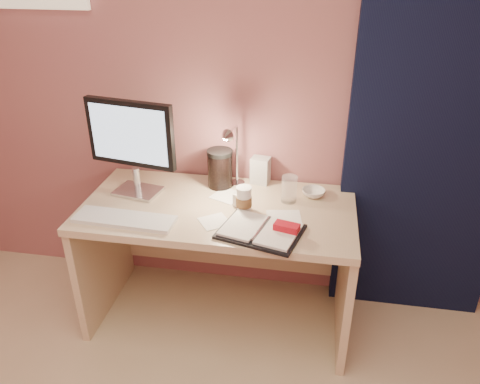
% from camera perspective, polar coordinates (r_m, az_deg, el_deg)
% --- Properties ---
extents(room, '(3.50, 3.50, 3.50)m').
position_cam_1_polar(room, '(2.52, 20.58, 8.03)').
color(room, '#C6B28E').
rests_on(room, ground).
extents(desk, '(1.40, 0.70, 0.73)m').
position_cam_1_polar(desk, '(2.58, -2.26, -5.32)').
color(desk, '#C8B08D').
rests_on(desk, ground).
extents(monitor, '(0.48, 0.21, 0.51)m').
position_cam_1_polar(monitor, '(2.47, -13.02, 6.26)').
color(monitor, silver).
rests_on(monitor, desk).
extents(keyboard, '(0.50, 0.17, 0.02)m').
position_cam_1_polar(keyboard, '(2.34, -13.90, -3.24)').
color(keyboard, silver).
rests_on(keyboard, desk).
extents(planner, '(0.42, 0.36, 0.06)m').
position_cam_1_polar(planner, '(2.18, 2.79, -4.69)').
color(planner, black).
rests_on(planner, desk).
extents(paper_a, '(0.19, 0.19, 0.00)m').
position_cam_1_polar(paper_a, '(2.27, -3.13, -3.61)').
color(paper_a, white).
rests_on(paper_a, desk).
extents(paper_b, '(0.19, 0.19, 0.00)m').
position_cam_1_polar(paper_b, '(2.30, 5.38, -3.26)').
color(paper_b, white).
rests_on(paper_b, desk).
extents(paper_c, '(0.20, 0.20, 0.00)m').
position_cam_1_polar(paper_c, '(2.50, -1.51, -0.46)').
color(paper_c, white).
rests_on(paper_c, desk).
extents(coffee_cup, '(0.08, 0.08, 0.13)m').
position_cam_1_polar(coffee_cup, '(2.34, 0.48, -0.92)').
color(coffee_cup, silver).
rests_on(coffee_cup, desk).
extents(clear_cup, '(0.08, 0.08, 0.14)m').
position_cam_1_polar(clear_cup, '(2.43, 6.02, 0.35)').
color(clear_cup, white).
rests_on(clear_cup, desk).
extents(bowl, '(0.16, 0.16, 0.04)m').
position_cam_1_polar(bowl, '(2.52, 8.95, -0.09)').
color(bowl, silver).
rests_on(bowl, desk).
extents(lotion_bottle, '(0.06, 0.06, 0.10)m').
position_cam_1_polar(lotion_bottle, '(2.38, -0.17, -0.58)').
color(lotion_bottle, silver).
rests_on(lotion_bottle, desk).
extents(dark_jar, '(0.14, 0.14, 0.19)m').
position_cam_1_polar(dark_jar, '(2.57, -2.45, 2.65)').
color(dark_jar, black).
rests_on(dark_jar, desk).
extents(product_box, '(0.11, 0.10, 0.15)m').
position_cam_1_polar(product_box, '(2.61, 2.50, 2.66)').
color(product_box, silver).
rests_on(product_box, desk).
extents(desk_lamp, '(0.11, 0.23, 0.37)m').
position_cam_1_polar(desk_lamp, '(2.44, -0.32, 4.80)').
color(desk_lamp, silver).
rests_on(desk_lamp, desk).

